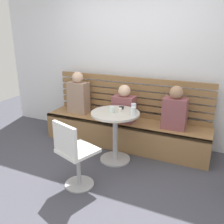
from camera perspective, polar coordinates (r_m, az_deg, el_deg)
ground at (r=3.22m, az=-5.74°, el=-16.19°), size 8.00×8.00×0.00m
back_wall at (r=4.15m, az=5.42°, el=13.25°), size 5.20×0.10×2.90m
booth_bench at (r=4.05m, az=2.77°, el=-4.83°), size 2.70×0.52×0.44m
booth_backrest at (r=4.08m, az=4.18°, el=3.59°), size 2.65×0.04×0.67m
cafe_table at (r=3.48m, az=0.76°, el=-3.52°), size 0.68×0.68×0.74m
white_chair at (r=2.94m, az=-8.92°, el=-9.32°), size 0.51×0.51×0.85m
person_adult at (r=4.29m, az=-7.79°, el=3.99°), size 0.34×0.22×0.72m
person_child_left at (r=3.68m, az=14.36°, el=0.45°), size 0.34×0.22×0.64m
person_child_middle at (r=3.86m, az=2.83°, el=1.49°), size 0.34×0.22×0.59m
cup_glass_tall at (r=3.42m, az=5.02°, el=0.99°), size 0.07×0.07×0.12m
cup_water_clear at (r=3.30m, az=4.94°, el=0.22°), size 0.07×0.07×0.11m
cup_glass_short at (r=3.39m, az=-0.05°, el=0.57°), size 0.08×0.08×0.08m
cup_espresso_small at (r=3.42m, az=1.84°, el=0.48°), size 0.06×0.06×0.05m
phone_on_table at (r=3.59m, az=2.20°, el=0.98°), size 0.11×0.16×0.01m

